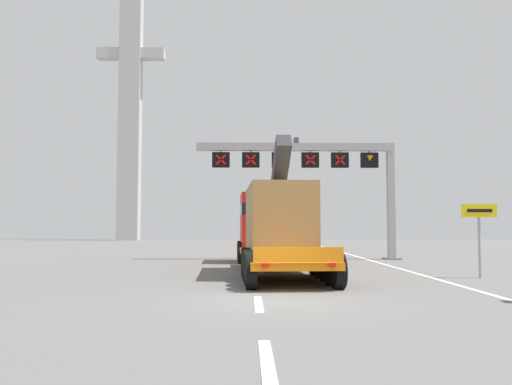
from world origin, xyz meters
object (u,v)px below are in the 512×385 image
(overhead_lane_gantry, at_px, (319,164))
(heavy_haul_truck_orange, at_px, (272,225))
(bridge_pylon_distant, at_px, (131,87))
(exit_sign_yellow, at_px, (479,223))

(overhead_lane_gantry, distance_m, heavy_haul_truck_orange, 7.80)
(heavy_haul_truck_orange, relative_size, bridge_pylon_distant, 0.35)
(heavy_haul_truck_orange, bearing_deg, overhead_lane_gantry, 64.37)
(overhead_lane_gantry, height_order, exit_sign_yellow, overhead_lane_gantry)
(exit_sign_yellow, xyz_separation_m, bridge_pylon_distant, (-24.32, 48.60, 18.50))
(bridge_pylon_distant, bearing_deg, exit_sign_yellow, -63.41)
(bridge_pylon_distant, bearing_deg, heavy_haul_truck_orange, -69.29)
(heavy_haul_truck_orange, xyz_separation_m, bridge_pylon_distant, (-16.79, 44.41, 18.56))
(heavy_haul_truck_orange, xyz_separation_m, exit_sign_yellow, (7.53, -4.19, 0.06))
(exit_sign_yellow, relative_size, bridge_pylon_distant, 0.07)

